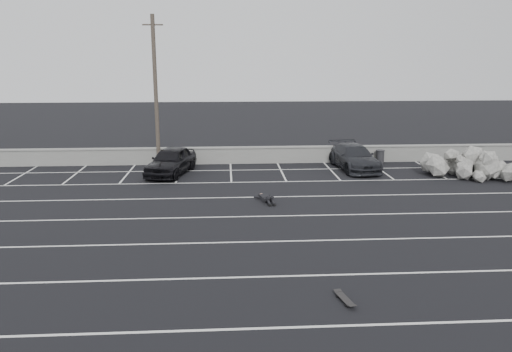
{
  "coord_description": "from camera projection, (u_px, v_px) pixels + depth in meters",
  "views": [
    {
      "loc": [
        0.75,
        -17.17,
        6.57
      ],
      "look_at": [
        2.17,
        6.23,
        1.0
      ],
      "focal_mm": 35.0,
      "sensor_mm": 36.0,
      "label": 1
    }
  ],
  "objects": [
    {
      "name": "utility_pole",
      "position": [
        156.0,
        92.0,
        29.71
      ],
      "size": [
        1.2,
        0.24,
        9.03
      ],
      "color": "#4C4238",
      "rests_on": "ground"
    },
    {
      "name": "riprap_pile",
      "position": [
        470.0,
        168.0,
        28.29
      ],
      "size": [
        4.87,
        3.78,
        1.34
      ],
      "color": "#9A9890",
      "rests_on": "ground"
    },
    {
      "name": "trash_bin",
      "position": [
        380.0,
        157.0,
        31.7
      ],
      "size": [
        0.67,
        0.67,
        0.86
      ],
      "rotation": [
        0.0,
        0.0,
        -0.22
      ],
      "color": "#28282B",
      "rests_on": "ground"
    },
    {
      "name": "car_right",
      "position": [
        354.0,
        157.0,
        30.03
      ],
      "size": [
        2.5,
        5.2,
        1.46
      ],
      "primitive_type": "imported",
      "rotation": [
        0.0,
        0.0,
        0.09
      ],
      "color": "black",
      "rests_on": "ground"
    },
    {
      "name": "skateboard",
      "position": [
        345.0,
        299.0,
        13.76
      ],
      "size": [
        0.4,
        0.88,
        0.1
      ],
      "rotation": [
        0.0,
        0.0,
        0.22
      ],
      "color": "black",
      "rests_on": "ground"
    },
    {
      "name": "seawall",
      "position": [
        215.0,
        155.0,
        31.62
      ],
      "size": [
        50.0,
        0.45,
        1.06
      ],
      "color": "gray",
      "rests_on": "ground"
    },
    {
      "name": "car_left",
      "position": [
        171.0,
        161.0,
        28.7
      ],
      "size": [
        3.02,
        4.96,
        1.58
      ],
      "primitive_type": "imported",
      "rotation": [
        0.0,
        0.0,
        -0.27
      ],
      "color": "black",
      "rests_on": "ground"
    },
    {
      "name": "ground",
      "position": [
        207.0,
        243.0,
        18.15
      ],
      "size": [
        120.0,
        120.0,
        0.0
      ],
      "primitive_type": "plane",
      "color": "black",
      "rests_on": "ground"
    },
    {
      "name": "person",
      "position": [
        264.0,
        196.0,
        23.56
      ],
      "size": [
        1.92,
        2.57,
        0.43
      ],
      "primitive_type": null,
      "rotation": [
        0.0,
        0.0,
        0.26
      ],
      "color": "black",
      "rests_on": "ground"
    },
    {
      "name": "stall_lines",
      "position": [
        209.0,
        208.0,
        22.42
      ],
      "size": [
        36.0,
        20.05,
        0.01
      ],
      "color": "silver",
      "rests_on": "ground"
    }
  ]
}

